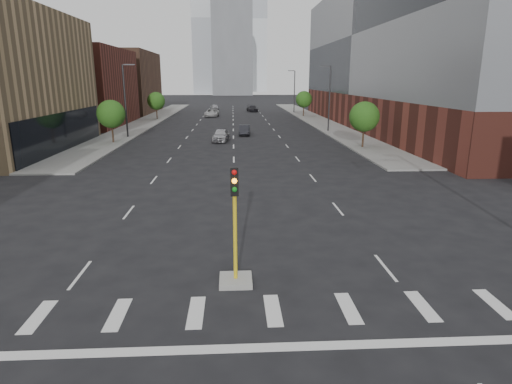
{
  "coord_description": "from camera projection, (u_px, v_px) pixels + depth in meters",
  "views": [
    {
      "loc": [
        -0.02,
        -5.46,
        7.32
      ],
      "look_at": [
        0.95,
        12.67,
        2.5
      ],
      "focal_mm": 30.0,
      "sensor_mm": 36.0,
      "label": 1
    }
  ],
  "objects": [
    {
      "name": "sidewalk_left_far",
      "position": [
        151.0,
        120.0,
        77.78
      ],
      "size": [
        5.0,
        92.0,
        0.15
      ],
      "primitive_type": "cube",
      "color": "gray",
      "rests_on": "ground"
    },
    {
      "name": "sidewalk_right_far",
      "position": [
        314.0,
        119.0,
        79.32
      ],
      "size": [
        5.0,
        92.0,
        0.15
      ],
      "primitive_type": "cube",
      "color": "gray",
      "rests_on": "ground"
    },
    {
      "name": "building_left_far_a",
      "position": [
        60.0,
        87.0,
        67.89
      ],
      "size": [
        20.0,
        22.0,
        12.0
      ],
      "primitive_type": "cube",
      "color": "brown",
      "rests_on": "ground"
    },
    {
      "name": "building_left_far_b",
      "position": [
        106.0,
        83.0,
        92.86
      ],
      "size": [
        20.0,
        24.0,
        13.0
      ],
      "primitive_type": "cube",
      "color": "brown",
      "rests_on": "ground"
    },
    {
      "name": "building_right_main",
      "position": [
        430.0,
        53.0,
        63.75
      ],
      "size": [
        24.0,
        70.0,
        22.0
      ],
      "color": "brown",
      "rests_on": "ground"
    },
    {
      "name": "tower_left",
      "position": [
        215.0,
        21.0,
        210.09
      ],
      "size": [
        22.0,
        22.0,
        70.0
      ],
      "primitive_type": "cube",
      "color": "#B2B7BC",
      "rests_on": "ground"
    },
    {
      "name": "tower_right",
      "position": [
        249.0,
        21.0,
        248.33
      ],
      "size": [
        20.0,
        20.0,
        80.0
      ],
      "primitive_type": "cube",
      "color": "#B2B7BC",
      "rests_on": "ground"
    },
    {
      "name": "tower_mid",
      "position": [
        232.0,
        45.0,
        194.53
      ],
      "size": [
        18.0,
        18.0,
        44.0
      ],
      "primitive_type": "cube",
      "color": "slate",
      "rests_on": "ground"
    },
    {
      "name": "median_traffic_signal",
      "position": [
        235.0,
        259.0,
        15.55
      ],
      "size": [
        1.2,
        1.2,
        4.4
      ],
      "color": "#999993",
      "rests_on": "ground"
    },
    {
      "name": "streetlight_right_a",
      "position": [
        329.0,
        96.0,
        59.63
      ],
      "size": [
        1.6,
        0.22,
        9.07
      ],
      "color": "#2D2D30",
      "rests_on": "ground"
    },
    {
      "name": "streetlight_right_b",
      "position": [
        294.0,
        90.0,
        93.41
      ],
      "size": [
        1.6,
        0.22,
        9.07
      ],
      "color": "#2D2D30",
      "rests_on": "ground"
    },
    {
      "name": "streetlight_left",
      "position": [
        126.0,
        98.0,
        53.43
      ],
      "size": [
        1.6,
        0.22,
        9.07
      ],
      "color": "#2D2D30",
      "rests_on": "ground"
    },
    {
      "name": "tree_left_near",
      "position": [
        111.0,
        114.0,
        48.99
      ],
      "size": [
        3.2,
        3.2,
        4.85
      ],
      "color": "#382619",
      "rests_on": "ground"
    },
    {
      "name": "tree_left_far",
      "position": [
        156.0,
        101.0,
        77.94
      ],
      "size": [
        3.2,
        3.2,
        4.85
      ],
      "color": "#382619",
      "rests_on": "ground"
    },
    {
      "name": "tree_right_near",
      "position": [
        364.0,
        117.0,
        45.6
      ],
      "size": [
        3.2,
        3.2,
        4.85
      ],
      "color": "#382619",
      "rests_on": "ground"
    },
    {
      "name": "tree_right_far",
      "position": [
        304.0,
        99.0,
        84.21
      ],
      "size": [
        3.2,
        3.2,
        4.85
      ],
      "color": "#382619",
      "rests_on": "ground"
    },
    {
      "name": "car_near_left",
      "position": [
        221.0,
        135.0,
        51.44
      ],
      "size": [
        2.26,
        4.62,
        1.52
      ],
      "primitive_type": "imported",
      "rotation": [
        0.0,
        0.0,
        -0.11
      ],
      "color": "#AAAAAE",
      "rests_on": "ground"
    },
    {
      "name": "car_mid_right",
      "position": [
        245.0,
        130.0,
        57.21
      ],
      "size": [
        1.61,
        4.08,
        1.32
      ],
      "primitive_type": "imported",
      "rotation": [
        0.0,
        0.0,
        -0.05
      ],
      "color": "#222328",
      "rests_on": "ground"
    },
    {
      "name": "car_far_left",
      "position": [
        212.0,
        113.0,
        84.91
      ],
      "size": [
        2.87,
        5.61,
        1.52
      ],
      "primitive_type": "imported",
      "rotation": [
        0.0,
        0.0,
        -0.07
      ],
      "color": "#B3B3B3",
      "rests_on": "ground"
    },
    {
      "name": "car_deep_right",
      "position": [
        252.0,
        108.0,
        97.88
      ],
      "size": [
        2.7,
        5.26,
        1.46
      ],
      "primitive_type": "imported",
      "rotation": [
        0.0,
        0.0,
        0.14
      ],
      "color": "black",
      "rests_on": "ground"
    },
    {
      "name": "car_distant",
      "position": [
        215.0,
        107.0,
        103.2
      ],
      "size": [
        1.88,
        4.09,
        1.36
      ],
      "primitive_type": "imported",
      "rotation": [
        0.0,
        0.0,
        0.07
      ],
      "color": "#A8A7AB",
      "rests_on": "ground"
    }
  ]
}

